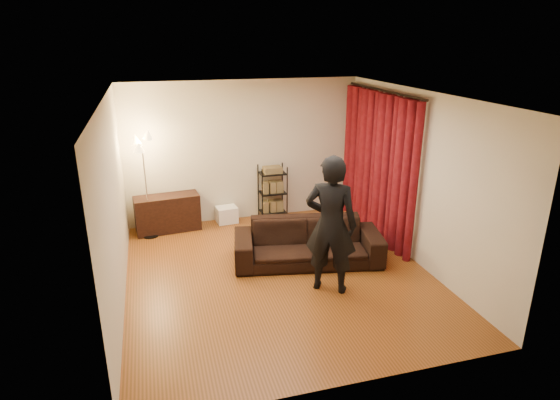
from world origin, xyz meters
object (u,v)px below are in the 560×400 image
object	(u,v)px
storage_boxes	(227,215)
floor_lamp	(146,187)
person	(331,225)
wire_shelf	(273,193)
sofa	(308,242)
media_cabinet	(168,213)

from	to	relation	value
storage_boxes	floor_lamp	world-z (taller)	floor_lamp
person	wire_shelf	world-z (taller)	person
sofa	media_cabinet	world-z (taller)	same
media_cabinet	wire_shelf	world-z (taller)	wire_shelf
wire_shelf	person	bearing A→B (deg)	-76.38
media_cabinet	floor_lamp	size ratio (longest dim) A/B	0.62
wire_shelf	floor_lamp	bearing A→B (deg)	-161.94
floor_lamp	media_cabinet	bearing A→B (deg)	30.52
media_cabinet	storage_boxes	world-z (taller)	media_cabinet
storage_boxes	floor_lamp	size ratio (longest dim) A/B	0.21
media_cabinet	person	bearing A→B (deg)	-58.95
sofa	person	bearing A→B (deg)	-78.37
floor_lamp	wire_shelf	bearing A→B (deg)	5.96
storage_boxes	wire_shelf	world-z (taller)	wire_shelf
person	wire_shelf	distance (m)	2.90
storage_boxes	wire_shelf	distance (m)	0.99
sofa	person	world-z (taller)	person
person	wire_shelf	size ratio (longest dim) A/B	1.82
person	storage_boxes	world-z (taller)	person
person	floor_lamp	size ratio (longest dim) A/B	1.06
storage_boxes	person	bearing A→B (deg)	-71.21
person	storage_boxes	distance (m)	3.17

